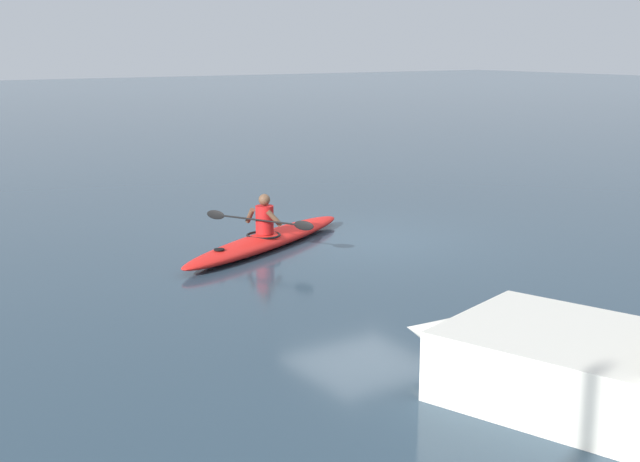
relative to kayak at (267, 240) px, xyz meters
The scene contains 3 objects.
ground_plane 1.88m from the kayak, 164.15° to the left, with size 160.00×160.00×0.00m, color #283D4C.
kayak is the anchor object (origin of this frame).
kayaker 0.46m from the kayak, 26.14° to the left, with size 1.05×2.09×0.73m.
Camera 1 is at (9.40, 12.63, 3.64)m, focal length 47.79 mm.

